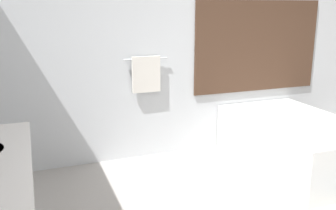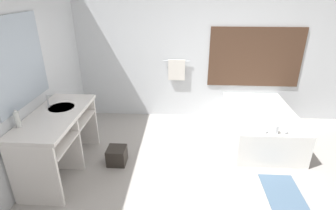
# 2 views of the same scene
# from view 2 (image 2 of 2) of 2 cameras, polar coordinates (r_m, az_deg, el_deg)

# --- Properties ---
(ground_plane) EXTENTS (16.00, 16.00, 0.00)m
(ground_plane) POSITION_cam_2_polar(r_m,az_deg,el_deg) (3.60, 5.64, -17.95)
(ground_plane) COLOR #A8A39E
(ground_plane) RESTS_ON ground
(wall_back_with_blinds) EXTENTS (7.40, 0.13, 2.70)m
(wall_back_with_blinds) POSITION_cam_2_polar(r_m,az_deg,el_deg) (5.02, 5.94, 11.77)
(wall_back_with_blinds) COLOR silver
(wall_back_with_blinds) RESTS_ON ground_plane
(wall_left_with_mirror) EXTENTS (0.08, 7.40, 2.70)m
(wall_left_with_mirror) POSITION_cam_2_polar(r_m,az_deg,el_deg) (3.54, -32.32, 2.96)
(wall_left_with_mirror) COLOR silver
(wall_left_with_mirror) RESTS_ON ground_plane
(vanity_counter) EXTENTS (0.65, 1.43, 0.89)m
(vanity_counter) POSITION_cam_2_polar(r_m,az_deg,el_deg) (3.89, -22.73, -4.92)
(vanity_counter) COLOR white
(vanity_counter) RESTS_ON ground_plane
(sink_faucet) EXTENTS (0.09, 0.04, 0.18)m
(sink_faucet) POSITION_cam_2_polar(r_m,az_deg,el_deg) (3.99, -24.67, 0.76)
(sink_faucet) COLOR silver
(sink_faucet) RESTS_ON vanity_counter
(bathtub) EXTENTS (1.04, 1.67, 0.65)m
(bathtub) POSITION_cam_2_polar(r_m,az_deg,el_deg) (4.74, 19.33, -3.85)
(bathtub) COLOR white
(bathtub) RESTS_ON ground_plane
(water_bottle_1) EXTENTS (0.06, 0.06, 0.22)m
(water_bottle_1) POSITION_cam_2_polar(r_m,az_deg,el_deg) (3.58, -29.97, -2.71)
(water_bottle_1) COLOR silver
(water_bottle_1) RESTS_ON vanity_counter
(waste_bin) EXTENTS (0.27, 0.27, 0.25)m
(waste_bin) POSITION_cam_2_polar(r_m,az_deg,el_deg) (4.04, -11.06, -10.77)
(waste_bin) COLOR #2D2823
(waste_bin) RESTS_ON ground_plane
(bath_mat) EXTENTS (0.45, 0.71, 0.02)m
(bath_mat) POSITION_cam_2_polar(r_m,az_deg,el_deg) (3.82, 23.81, -17.23)
(bath_mat) COLOR slate
(bath_mat) RESTS_ON ground_plane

